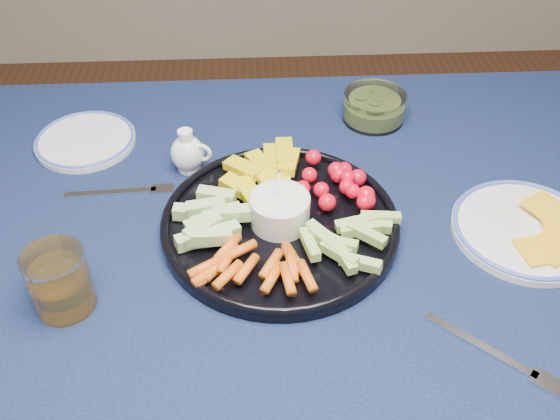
{
  "coord_description": "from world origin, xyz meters",
  "views": [
    {
      "loc": [
        -0.01,
        -0.62,
        1.42
      ],
      "look_at": [
        0.02,
        0.07,
        0.79
      ],
      "focal_mm": 40.0,
      "sensor_mm": 36.0,
      "label": 1
    }
  ],
  "objects_px": {
    "dining_table": "(268,303)",
    "cheese_plate": "(526,228)",
    "juice_tumbler": "(61,284)",
    "side_plate_extra": "(85,140)",
    "creamer_pitcher": "(188,153)",
    "pickle_bowl": "(374,108)",
    "crudite_platter": "(278,220)"
  },
  "relations": [
    {
      "from": "crudite_platter",
      "to": "juice_tumbler",
      "type": "distance_m",
      "value": 0.33
    },
    {
      "from": "crudite_platter",
      "to": "pickle_bowl",
      "type": "bearing_deg",
      "value": 56.57
    },
    {
      "from": "pickle_bowl",
      "to": "dining_table",
      "type": "bearing_deg",
      "value": -120.17
    },
    {
      "from": "dining_table",
      "to": "pickle_bowl",
      "type": "height_order",
      "value": "pickle_bowl"
    },
    {
      "from": "creamer_pitcher",
      "to": "pickle_bowl",
      "type": "xyz_separation_m",
      "value": [
        0.34,
        0.14,
        -0.01
      ]
    },
    {
      "from": "creamer_pitcher",
      "to": "side_plate_extra",
      "type": "relative_size",
      "value": 0.44
    },
    {
      "from": "pickle_bowl",
      "to": "side_plate_extra",
      "type": "height_order",
      "value": "pickle_bowl"
    },
    {
      "from": "dining_table",
      "to": "crudite_platter",
      "type": "distance_m",
      "value": 0.13
    },
    {
      "from": "pickle_bowl",
      "to": "juice_tumbler",
      "type": "relative_size",
      "value": 1.22
    },
    {
      "from": "crudite_platter",
      "to": "cheese_plate",
      "type": "xyz_separation_m",
      "value": [
        0.38,
        -0.03,
        -0.01
      ]
    },
    {
      "from": "creamer_pitcher",
      "to": "side_plate_extra",
      "type": "bearing_deg",
      "value": 156.62
    },
    {
      "from": "crudite_platter",
      "to": "pickle_bowl",
      "type": "height_order",
      "value": "crudite_platter"
    },
    {
      "from": "cheese_plate",
      "to": "side_plate_extra",
      "type": "relative_size",
      "value": 1.25
    },
    {
      "from": "pickle_bowl",
      "to": "cheese_plate",
      "type": "bearing_deg",
      "value": -60.35
    },
    {
      "from": "creamer_pitcher",
      "to": "cheese_plate",
      "type": "relative_size",
      "value": 0.35
    },
    {
      "from": "creamer_pitcher",
      "to": "juice_tumbler",
      "type": "distance_m",
      "value": 0.33
    },
    {
      "from": "dining_table",
      "to": "cheese_plate",
      "type": "bearing_deg",
      "value": 6.7
    },
    {
      "from": "dining_table",
      "to": "juice_tumbler",
      "type": "bearing_deg",
      "value": -168.06
    },
    {
      "from": "dining_table",
      "to": "side_plate_extra",
      "type": "distance_m",
      "value": 0.46
    },
    {
      "from": "dining_table",
      "to": "creamer_pitcher",
      "type": "height_order",
      "value": "creamer_pitcher"
    },
    {
      "from": "cheese_plate",
      "to": "juice_tumbler",
      "type": "bearing_deg",
      "value": -171.13
    },
    {
      "from": "juice_tumbler",
      "to": "cheese_plate",
      "type": "bearing_deg",
      "value": 8.87
    },
    {
      "from": "juice_tumbler",
      "to": "side_plate_extra",
      "type": "bearing_deg",
      "value": 96.31
    },
    {
      "from": "dining_table",
      "to": "cheese_plate",
      "type": "relative_size",
      "value": 7.39
    },
    {
      "from": "creamer_pitcher",
      "to": "juice_tumbler",
      "type": "height_order",
      "value": "juice_tumbler"
    },
    {
      "from": "dining_table",
      "to": "juice_tumbler",
      "type": "distance_m",
      "value": 0.31
    },
    {
      "from": "crudite_platter",
      "to": "creamer_pitcher",
      "type": "distance_m",
      "value": 0.22
    },
    {
      "from": "creamer_pitcher",
      "to": "cheese_plate",
      "type": "bearing_deg",
      "value": -19.6
    },
    {
      "from": "side_plate_extra",
      "to": "creamer_pitcher",
      "type": "bearing_deg",
      "value": -23.38
    },
    {
      "from": "dining_table",
      "to": "pickle_bowl",
      "type": "distance_m",
      "value": 0.44
    },
    {
      "from": "pickle_bowl",
      "to": "side_plate_extra",
      "type": "distance_m",
      "value": 0.54
    },
    {
      "from": "creamer_pitcher",
      "to": "side_plate_extra",
      "type": "xyz_separation_m",
      "value": [
        -0.19,
        0.08,
        -0.03
      ]
    }
  ]
}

